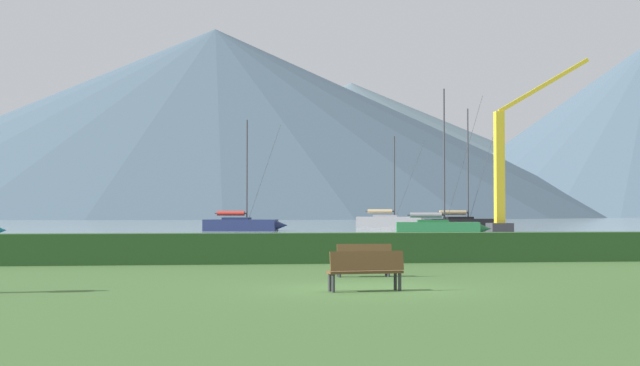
{
  "coord_description": "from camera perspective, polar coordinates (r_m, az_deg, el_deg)",
  "views": [
    {
      "loc": [
        -3.9,
        -21.39,
        1.89
      ],
      "look_at": [
        5.32,
        49.92,
        4.13
      ],
      "focal_mm": 50.42,
      "sensor_mm": 36.0,
      "label": 1
    }
  ],
  "objects": [
    {
      "name": "ground_plane",
      "position": [
        21.82,
        2.97,
        -6.75
      ],
      "size": [
        1000.0,
        1000.0,
        0.0
      ],
      "primitive_type": "plane",
      "color": "#3D602D"
    },
    {
      "name": "harbor_water",
      "position": [
        158.45,
        -5.96,
        -2.46
      ],
      "size": [
        320.0,
        246.0,
        0.0
      ],
      "primitive_type": "cube",
      "color": "#8C9EA3",
      "rests_on": "ground_plane"
    },
    {
      "name": "hedge_line",
      "position": [
        32.65,
        -0.5,
        -4.15
      ],
      "size": [
        80.0,
        1.2,
        1.09
      ],
      "primitive_type": "cube",
      "color": "#284C23",
      "rests_on": "ground_plane"
    },
    {
      "name": "sailboat_slip_0",
      "position": [
        71.15,
        7.54,
        -2.78
      ],
      "size": [
        7.6,
        3.33,
        11.53
      ],
      "rotation": [
        0.0,
        0.0,
        -0.18
      ],
      "color": "#236B38",
      "rests_on": "harbor_water"
    },
    {
      "name": "sailboat_slip_3",
      "position": [
        90.5,
        9.09,
        -2.52
      ],
      "size": [
        8.26,
        2.69,
        12.13
      ],
      "rotation": [
        0.0,
        0.0,
        0.04
      ],
      "color": "black",
      "rests_on": "harbor_water"
    },
    {
      "name": "sailboat_slip_9",
      "position": [
        106.51,
        4.46,
        -2.41
      ],
      "size": [
        8.98,
        4.41,
        10.75
      ],
      "rotation": [
        0.0,
        0.0,
        -0.25
      ],
      "color": "#9E9EA3",
      "rests_on": "harbor_water"
    },
    {
      "name": "sailboat_slip_10",
      "position": [
        85.39,
        -4.99,
        -2.6
      ],
      "size": [
        8.09,
        3.94,
        10.55
      ],
      "rotation": [
        0.0,
        0.0,
        -0.25
      ],
      "color": "navy",
      "rests_on": "harbor_water"
    },
    {
      "name": "park_bench_near_path",
      "position": [
        21.18,
        2.92,
        -5.45
      ],
      "size": [
        1.82,
        0.66,
        0.95
      ],
      "rotation": [
        0.0,
        0.0,
        0.11
      ],
      "color": "brown",
      "rests_on": "ground_plane"
    },
    {
      "name": "park_bench_under_tree",
      "position": [
        25.81,
        2.79,
        -4.8
      ],
      "size": [
        1.58,
        0.47,
        0.95
      ],
      "rotation": [
        0.0,
        0.0,
        -0.0
      ],
      "color": "brown",
      "rests_on": "ground_plane"
    },
    {
      "name": "dock_crane",
      "position": [
        83.03,
        11.64,
        0.49
      ],
      "size": [
        9.59,
        2.0,
        15.99
      ],
      "color": "#333338",
      "rests_on": "ground_plane"
    },
    {
      "name": "distant_hill_west_ridge",
      "position": [
        416.58,
        -9.31,
        0.42
      ],
      "size": [
        257.14,
        257.14,
        35.6
      ],
      "primitive_type": "cone",
      "color": "slate",
      "rests_on": "ground_plane"
    },
    {
      "name": "distant_hill_east_ridge",
      "position": [
        333.46,
        -6.69,
        3.85
      ],
      "size": [
        289.88,
        289.88,
        69.12
      ],
      "primitive_type": "cone",
      "color": "#425666",
      "rests_on": "ground_plane"
    },
    {
      "name": "distant_hill_far_shoulder",
      "position": [
        396.05,
        2.01,
        2.18
      ],
      "size": [
        266.01,
        266.01,
        58.55
      ],
      "primitive_type": "cone",
      "color": "slate",
      "rests_on": "ground_plane"
    }
  ]
}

